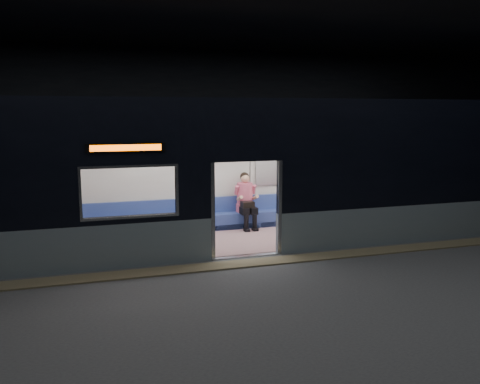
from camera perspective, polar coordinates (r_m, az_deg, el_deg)
name	(u,v)px	position (r m, az deg, el deg)	size (l,w,h in m)	color
station_floor	(263,272)	(9.99, 2.64, -8.92)	(24.00, 14.00, 0.01)	#47494C
station_envelope	(265,79)	(9.53, 2.80, 12.58)	(24.00, 14.00, 5.00)	black
tactile_strip	(254,263)	(10.48, 1.59, -7.94)	(22.80, 0.50, 0.03)	#8C7F59
metro_car	(227,164)	(11.99, -1.51, 3.15)	(18.00, 3.04, 3.35)	#8697A0
passenger	(246,198)	(13.31, 0.64, -0.65)	(0.43, 0.75, 1.46)	black
handbag	(247,204)	(13.09, 0.85, -1.41)	(0.31, 0.27, 0.16)	black
transit_map	(273,172)	(13.81, 3.74, 2.26)	(0.92, 0.03, 0.60)	white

